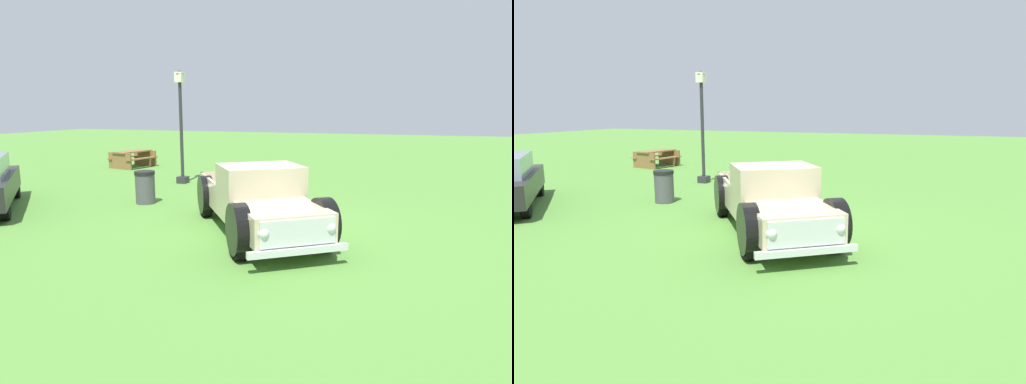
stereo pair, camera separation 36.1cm
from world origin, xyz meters
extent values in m
plane|color=#548C38|center=(0.00, 0.00, 0.00)|extent=(80.00, 80.00, 0.00)
cube|color=#C6B793|center=(-1.49, -0.66, 0.66)|extent=(2.12, 2.12, 0.55)
cube|color=silver|center=(-2.12, -1.12, 0.66)|extent=(0.86, 1.15, 0.46)
sphere|color=silver|center=(-1.74, -1.60, 0.69)|extent=(0.20, 0.20, 0.20)
sphere|color=silver|center=(-2.46, -0.61, 0.69)|extent=(0.20, 0.20, 0.20)
cube|color=#C6B793|center=(-0.36, 0.17, 0.96)|extent=(2.05, 2.13, 1.16)
cube|color=#8C9EA8|center=(-0.85, -0.20, 1.22)|extent=(0.89, 1.20, 0.51)
cube|color=#C6B793|center=(1.03, 1.17, 0.43)|extent=(2.70, 2.60, 0.10)
cube|color=#C6B793|center=(1.50, 0.53, 0.76)|extent=(1.75, 1.31, 0.55)
cube|color=#C6B793|center=(0.56, 1.82, 0.76)|extent=(1.75, 1.31, 0.55)
cube|color=#C6B793|center=(1.85, 1.77, 0.76)|extent=(1.06, 1.41, 0.55)
cylinder|color=black|center=(-1.00, -1.35, 0.38)|extent=(0.75, 0.63, 0.76)
cylinder|color=#B7B7BC|center=(-0.99, -1.35, 0.38)|extent=(0.39, 0.38, 0.31)
cylinder|color=black|center=(-1.00, -1.35, 0.58)|extent=(0.95, 0.80, 0.97)
cylinder|color=black|center=(-1.99, 0.02, 0.38)|extent=(0.75, 0.63, 0.76)
cylinder|color=#B7B7BC|center=(-2.00, 0.03, 0.38)|extent=(0.39, 0.38, 0.31)
cylinder|color=black|center=(-1.99, 0.02, 0.58)|extent=(0.95, 0.80, 0.97)
cylinder|color=black|center=(1.73, 0.64, 0.38)|extent=(0.75, 0.63, 0.76)
cylinder|color=#B7B7BC|center=(1.73, 0.63, 0.38)|extent=(0.39, 0.38, 0.31)
cylinder|color=black|center=(1.73, 0.64, 0.58)|extent=(0.95, 0.80, 0.97)
cylinder|color=black|center=(0.73, 2.00, 0.38)|extent=(0.75, 0.63, 0.76)
cylinder|color=#B7B7BC|center=(0.73, 2.01, 0.38)|extent=(0.39, 0.38, 0.31)
cylinder|color=black|center=(0.73, 2.00, 0.58)|extent=(0.95, 0.80, 0.97)
cube|color=silver|center=(-2.15, -1.14, 0.34)|extent=(1.16, 1.54, 0.12)
cylinder|color=black|center=(0.91, 8.61, 0.32)|extent=(0.61, 0.59, 0.65)
cylinder|color=black|center=(-1.28, 6.52, 0.32)|extent=(0.61, 0.59, 0.65)
cube|color=#2D2D33|center=(5.04, 5.05, 0.12)|extent=(0.36, 0.36, 0.25)
cylinder|color=#2D2D33|center=(5.04, 5.05, 1.95)|extent=(0.12, 0.12, 3.40)
cube|color=#F2EACC|center=(5.04, 5.05, 3.83)|extent=(0.28, 0.28, 0.36)
cone|color=#2D2D33|center=(5.04, 5.05, 4.01)|extent=(0.32, 0.32, 0.14)
cube|color=olive|center=(8.22, 9.46, 0.75)|extent=(1.91, 1.11, 0.06)
cube|color=olive|center=(8.11, 8.87, 0.45)|extent=(1.82, 0.60, 0.05)
cube|color=olive|center=(8.33, 10.05, 0.45)|extent=(1.82, 0.60, 0.05)
cube|color=olive|center=(7.43, 9.60, 0.38)|extent=(0.33, 1.39, 0.75)
cube|color=olive|center=(9.00, 9.31, 0.38)|extent=(0.33, 1.39, 0.75)
cylinder|color=#4C4C51|center=(1.58, 4.36, 0.42)|extent=(0.56, 0.56, 0.85)
cylinder|color=black|center=(1.58, 4.36, 0.90)|extent=(0.59, 0.59, 0.10)
camera|label=1|loc=(-8.99, -2.78, 2.72)|focal=30.21mm
camera|label=2|loc=(-8.86, -3.12, 2.72)|focal=30.21mm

